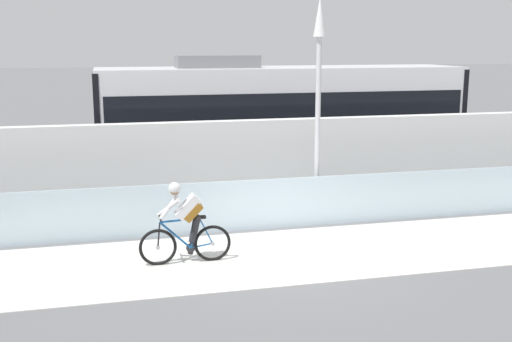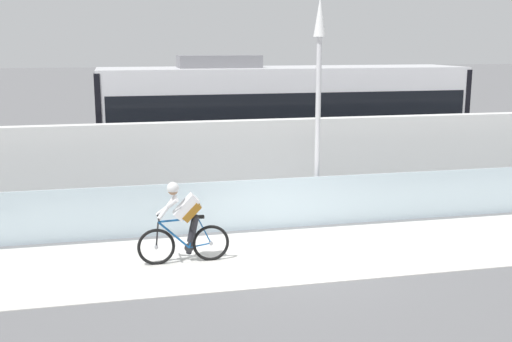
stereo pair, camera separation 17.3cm
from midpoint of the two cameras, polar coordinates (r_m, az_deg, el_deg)
ground_plane at (r=12.63m, az=3.14°, el=-7.66°), size 200.00×200.00×0.00m
bike_path_deck at (r=12.63m, az=3.14°, el=-7.63°), size 32.00×3.20×0.01m
glass_parapet at (r=14.17m, az=1.11°, el=-3.05°), size 32.00×0.05×1.15m
concrete_barrier_wall at (r=15.75m, az=-0.46°, el=0.55°), size 32.00×0.36×2.28m
tram_rail_near at (r=18.37m, az=-2.13°, el=-1.47°), size 32.00×0.08×0.01m
tram_rail_far at (r=19.75m, az=-2.91°, el=-0.55°), size 32.00×0.08×0.01m
tram at (r=19.14m, az=2.75°, el=4.80°), size 11.06×2.54×3.81m
cyclist_on_bike at (r=12.01m, az=-6.21°, el=-4.82°), size 1.77×0.58×1.61m
lamp_post_antenna at (r=14.40m, az=6.09°, el=8.08°), size 0.28×0.28×5.20m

